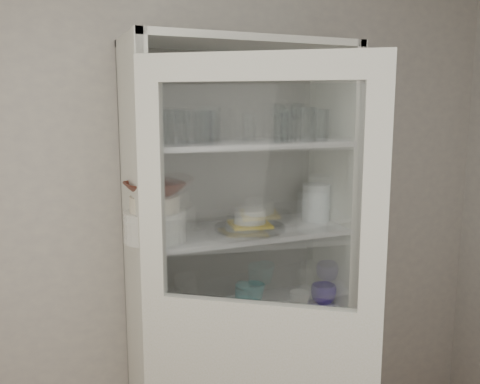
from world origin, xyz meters
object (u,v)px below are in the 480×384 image
object	(u,v)px
white_ramekin	(250,216)
terracotta_bowl	(154,189)
grey_bowl_stack	(316,202)
cupboard_door	(257,360)
plate_stack_back	(147,226)
goblet_1	(182,123)
pantry_cabinet	(235,290)
plate_stack_front	(155,226)
goblet_0	(172,124)
white_canister	(170,305)
cream_bowl	(155,203)
goblet_2	(278,119)
mug_blue	(323,294)
glass_platter	(250,227)
measuring_cups	(178,323)
goblet_3	(298,119)
teal_jar	(244,295)
mug_teal	(253,294)
tin_box	(275,381)
yellow_trivet	(250,224)
mug_white	(299,301)

from	to	relation	value
white_ramekin	terracotta_bowl	bearing A→B (deg)	-176.35
grey_bowl_stack	white_ramekin	bearing A→B (deg)	-172.38
cupboard_door	plate_stack_back	bearing A→B (deg)	150.94
cupboard_door	goblet_1	bearing A→B (deg)	135.77
pantry_cabinet	plate_stack_front	distance (m)	0.58
goblet_0	white_canister	size ratio (longest dim) A/B	1.27
plate_stack_front	white_ramekin	bearing A→B (deg)	3.65
cream_bowl	white_ramekin	size ratio (longest dim) A/B	1.41
goblet_2	plate_stack_back	bearing A→B (deg)	-179.23
grey_bowl_stack	mug_blue	xyz separation A→B (m)	(0.00, -0.09, -0.44)
goblet_1	plate_stack_back	xyz separation A→B (m)	(-0.17, -0.01, -0.45)
glass_platter	white_ramekin	bearing A→B (deg)	0.00
measuring_cups	goblet_3	bearing A→B (deg)	14.82
mug_blue	pantry_cabinet	bearing A→B (deg)	174.37
goblet_3	measuring_cups	xyz separation A→B (m)	(-0.68, -0.18, -0.88)
goblet_1	white_ramekin	size ratio (longest dim) A/B	1.11
pantry_cabinet	goblet_2	distance (m)	0.85
teal_jar	mug_teal	bearing A→B (deg)	-24.03
goblet_2	tin_box	distance (m)	1.28
cream_bowl	grey_bowl_stack	size ratio (longest dim) A/B	1.15
goblet_3	measuring_cups	distance (m)	1.12
goblet_2	teal_jar	xyz separation A→B (m)	(-0.20, -0.04, -0.84)
pantry_cabinet	white_ramekin	xyz separation A→B (m)	(0.03, -0.10, 0.38)
yellow_trivet	white_canister	bearing A→B (deg)	167.41
mug_white	tin_box	world-z (taller)	mug_white
terracotta_bowl	pantry_cabinet	bearing A→B (deg)	17.52
mug_teal	white_canister	size ratio (longest dim) A/B	0.91
goblet_2	yellow_trivet	world-z (taller)	goblet_2
goblet_3	white_ramekin	world-z (taller)	goblet_3
mug_blue	tin_box	distance (m)	0.49
goblet_1	grey_bowl_stack	bearing A→B (deg)	-7.55
terracotta_bowl	white_ramekin	world-z (taller)	terracotta_bowl
yellow_trivet	grey_bowl_stack	world-z (taller)	grey_bowl_stack
pantry_cabinet	plate_stack_front	xyz separation A→B (m)	(-0.41, -0.13, 0.38)
mug_teal	teal_jar	size ratio (longest dim) A/B	1.13
pantry_cabinet	goblet_1	size ratio (longest dim) A/B	12.86
goblet_1	white_ramekin	distance (m)	0.52
mug_white	tin_box	xyz separation A→B (m)	(-0.09, 0.07, -0.42)
plate_stack_back	grey_bowl_stack	xyz separation A→B (m)	(0.82, -0.08, 0.06)
mug_white	teal_jar	distance (m)	0.27
white_ramekin	plate_stack_front	bearing A→B (deg)	-176.35
goblet_2	grey_bowl_stack	xyz separation A→B (m)	(0.17, -0.09, -0.40)
goblet_2	pantry_cabinet	bearing A→B (deg)	-170.72
pantry_cabinet	grey_bowl_stack	size ratio (longest dim) A/B	11.67
pantry_cabinet	terracotta_bowl	size ratio (longest dim) A/B	8.87
glass_platter	mug_teal	xyz separation A→B (m)	(0.05, 0.08, -0.36)
goblet_0	terracotta_bowl	world-z (taller)	goblet_0
mug_white	grey_bowl_stack	bearing A→B (deg)	54.65
goblet_1	mug_teal	xyz separation A→B (m)	(0.33, -0.06, -0.83)
goblet_3	glass_platter	xyz separation A→B (m)	(-0.32, -0.16, -0.49)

